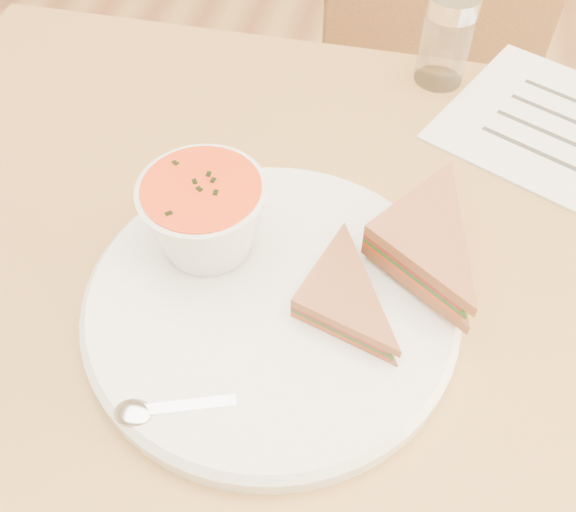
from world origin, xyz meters
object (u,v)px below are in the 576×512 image
(condiment_shaker, at_px, (446,39))
(chair_far, at_px, (441,196))
(dining_table, at_px, (322,445))
(plate, at_px, (271,304))
(soup_bowl, at_px, (206,219))

(condiment_shaker, bearing_deg, chair_far, 69.33)
(dining_table, bearing_deg, chair_far, 75.58)
(dining_table, bearing_deg, plate, -137.34)
(chair_far, bearing_deg, dining_table, 57.08)
(dining_table, xyz_separation_m, plate, (-0.05, -0.05, 0.38))
(soup_bowl, height_order, condiment_shaker, condiment_shaker)
(chair_far, height_order, soup_bowl, same)
(dining_table, height_order, plate, plate)
(dining_table, height_order, chair_far, chair_far)
(dining_table, distance_m, condiment_shaker, 0.53)
(chair_far, bearing_deg, plate, 53.01)
(dining_table, distance_m, soup_bowl, 0.44)
(dining_table, xyz_separation_m, condiment_shaker, (0.06, 0.31, 0.43))
(dining_table, relative_size, chair_far, 1.19)
(condiment_shaker, bearing_deg, plate, -107.57)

